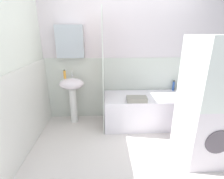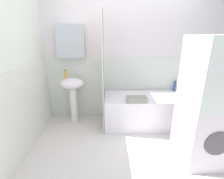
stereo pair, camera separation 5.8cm
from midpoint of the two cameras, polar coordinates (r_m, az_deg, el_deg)
The scene contains 12 objects.
ground_plane at distance 2.54m, azimuth 8.59°, elevation -22.28°, with size 4.80×5.60×0.04m, color silver.
wall_back_tiled at distance 3.20m, azimuth 4.70°, elevation 9.83°, with size 3.60×0.18×2.40m.
wall_left_tiled at distance 2.56m, azimuth -28.70°, elevation 4.76°, with size 0.07×1.81×2.40m.
sink at distance 3.14m, azimuth -12.87°, elevation -0.29°, with size 0.44×0.34×0.87m.
faucet at distance 3.13m, azimuth -12.98°, elevation 5.27°, with size 0.03×0.12×0.12m.
soap_dispenser at distance 3.08m, azimuth -15.30°, elevation 5.10°, with size 0.05×0.05×0.17m.
bathtub at distance 3.17m, azimuth 12.57°, elevation -7.02°, with size 1.58×0.67×0.56m, color white.
shower_curtain at distance 2.83m, azimuth -2.45°, elevation 5.80°, with size 0.01×0.67×2.00m.
body_wash_bottle at distance 3.48m, azimuth 23.16°, elevation 0.49°, with size 0.07×0.07×0.15m.
shampoo_bottle at distance 3.45m, azimuth 21.20°, elevation 1.11°, with size 0.04×0.04×0.21m.
towel_folded at distance 2.77m, azimuth 9.14°, elevation -3.35°, with size 0.33×0.18×0.08m, color gray.
washer_dryer_stack at distance 2.41m, azimuth 30.81°, elevation -4.08°, with size 0.57×0.63×1.63m.
Camera 2 is at (-0.37, -1.87, 1.65)m, focal length 26.50 mm.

